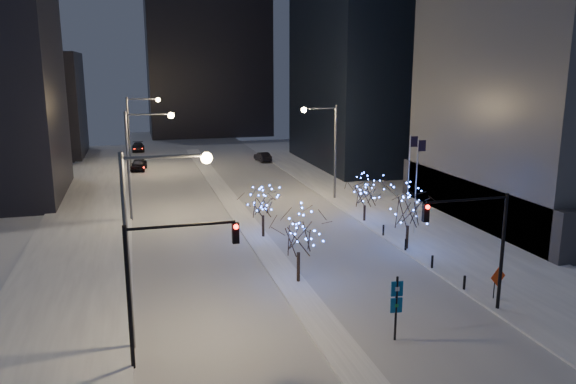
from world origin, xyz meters
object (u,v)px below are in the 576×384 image
object	(u,v)px
car_near	(139,164)
holiday_tree_plaza_near	(409,207)
street_lamp_w_far	(137,123)
traffic_signal_west	(162,270)
wayfinding_sign	(396,302)
street_lamp_w_mid	(140,150)
car_mid	(263,157)
holiday_tree_plaza_far	(365,191)
street_lamp_w_near	(148,223)
holiday_tree_median_near	(299,232)
car_far	(138,147)
holiday_tree_median_far	(263,202)
construction_sign	(498,280)
traffic_signal_east	(480,234)
street_lamp_east	(327,139)

from	to	relation	value
car_near	holiday_tree_plaza_near	world-z (taller)	holiday_tree_plaza_near
street_lamp_w_far	traffic_signal_west	distance (m)	52.04
traffic_signal_west	wayfinding_sign	world-z (taller)	traffic_signal_west
street_lamp_w_mid	car_mid	xyz separation A→B (m)	(17.94, 28.84, -5.81)
holiday_tree_plaza_far	street_lamp_w_near	bearing A→B (deg)	-136.06
holiday_tree_plaza_near	holiday_tree_median_near	bearing A→B (deg)	-156.82
holiday_tree_plaza_far	wayfinding_sign	distance (m)	22.71
street_lamp_w_near	street_lamp_w_mid	bearing A→B (deg)	90.00
holiday_tree_plaza_near	holiday_tree_plaza_far	bearing A→B (deg)	90.00
traffic_signal_west	car_mid	xyz separation A→B (m)	(17.44, 55.84, -4.07)
car_far	street_lamp_w_near	bearing A→B (deg)	-89.71
holiday_tree_median_near	holiday_tree_median_far	bearing A→B (deg)	90.00
street_lamp_w_near	holiday_tree_median_far	world-z (taller)	street_lamp_w_near
car_near	car_mid	size ratio (longest dim) A/B	1.11
traffic_signal_west	holiday_tree_plaza_far	bearing A→B (deg)	47.59
holiday_tree_plaza_far	car_near	bearing A→B (deg)	120.97
construction_sign	traffic_signal_east	bearing A→B (deg)	-163.84
street_lamp_w_near	traffic_signal_east	distance (m)	17.99
holiday_tree_plaza_near	street_lamp_w_mid	bearing A→B (deg)	143.08
street_lamp_w_far	construction_sign	bearing A→B (deg)	-67.80
car_near	holiday_tree_median_far	bearing A→B (deg)	-66.54
street_lamp_w_mid	car_mid	distance (m)	34.46
street_lamp_east	car_far	xyz separation A→B (m)	(-18.89, 41.16, -5.74)
traffic_signal_west	car_near	size ratio (longest dim) A/B	1.50
street_lamp_w_mid	street_lamp_w_far	size ratio (longest dim) A/B	1.00
street_lamp_w_mid	traffic_signal_west	world-z (taller)	street_lamp_w_mid
holiday_tree_median_far	holiday_tree_median_near	bearing A→B (deg)	-90.00
traffic_signal_west	construction_sign	xyz separation A→B (m)	(19.78, 2.30, -3.43)
car_far	holiday_tree_plaza_near	distance (m)	61.91
traffic_signal_east	holiday_tree_median_far	world-z (taller)	traffic_signal_east
street_lamp_east	holiday_tree_median_far	distance (m)	15.42
car_near	construction_sign	bearing A→B (deg)	-60.01
street_lamp_w_far	street_lamp_east	bearing A→B (deg)	-49.15
car_far	traffic_signal_east	bearing A→B (deg)	-75.40
car_far	holiday_tree_median_far	xyz separation A→B (m)	(9.30, -52.75, 2.37)
car_mid	traffic_signal_east	bearing A→B (deg)	83.11
traffic_signal_east	holiday_tree_median_far	bearing A→B (deg)	115.86
car_mid	street_lamp_w_near	bearing A→B (deg)	64.75
street_lamp_w_far	car_far	bearing A→B (deg)	89.60
traffic_signal_west	wayfinding_sign	xyz separation A→B (m)	(11.56, -0.74, -2.61)
traffic_signal_west	car_far	world-z (taller)	traffic_signal_west
traffic_signal_west	construction_sign	bearing A→B (deg)	6.62
holiday_tree_plaza_far	holiday_tree_median_near	bearing A→B (deg)	-128.40
street_lamp_w_far	car_far	distance (m)	20.01
street_lamp_w_mid	car_near	world-z (taller)	street_lamp_w_mid
holiday_tree_median_far	car_near	bearing A→B (deg)	105.23
holiday_tree_median_far	street_lamp_w_mid	bearing A→B (deg)	137.68
street_lamp_w_far	street_lamp_w_near	bearing A→B (deg)	-90.00
holiday_tree_median_far	holiday_tree_plaza_far	distance (m)	10.27
holiday_tree_median_far	holiday_tree_plaza_near	size ratio (longest dim) A/B	0.85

